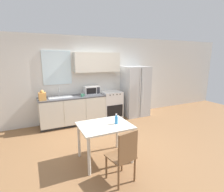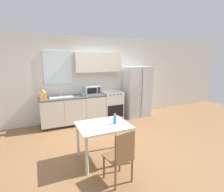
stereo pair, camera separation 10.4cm
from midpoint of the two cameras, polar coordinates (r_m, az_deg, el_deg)
name	(u,v)px [view 1 (the left image)]	position (r m, az deg, el deg)	size (l,w,h in m)	color
ground_plane	(109,143)	(4.42, -1.70, -15.05)	(12.00, 12.00, 0.00)	olive
wall_back	(86,77)	(5.77, -9.12, 6.20)	(12.00, 0.38, 2.70)	silver
kitchen_counter	(73,110)	(5.54, -13.17, -4.57)	(1.97, 0.64, 0.88)	#333333
oven_range	(111,105)	(5.93, -0.80, -2.93)	(0.64, 0.62, 0.93)	white
refrigerator	(135,91)	(6.22, 7.10, 1.53)	(0.87, 0.74, 1.74)	silver
kitchen_sink	(60,97)	(5.38, -17.04, -0.31)	(0.69, 0.38, 0.27)	#B7BABC
microwave	(92,90)	(5.68, -7.23, 1.98)	(0.49, 0.33, 0.26)	silver
coffee_mug	(82,95)	(5.35, -10.24, 0.27)	(0.12, 0.08, 0.08)	#3F8C66
grocery_bag_0	(42,96)	(5.16, -22.36, 0.04)	(0.20, 0.17, 0.29)	#DB994C
dining_table	(105,130)	(3.52, -3.23, -11.14)	(1.00, 0.79, 0.75)	beige
dining_chair_near	(124,154)	(2.95, 2.99, -18.29)	(0.47, 0.47, 0.93)	brown
drink_bottle	(116,120)	(3.49, 0.55, -7.77)	(0.07, 0.07, 0.20)	#338CD8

